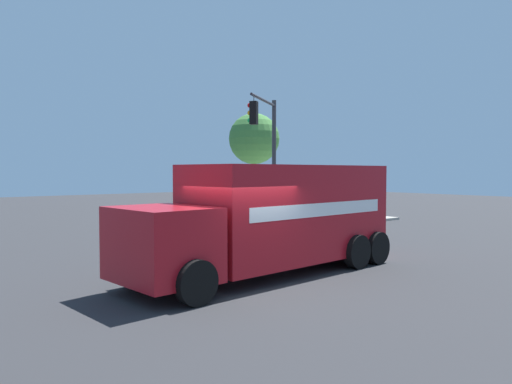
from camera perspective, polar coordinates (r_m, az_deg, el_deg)
name	(u,v)px	position (r m, az deg, el deg)	size (l,w,h in m)	color
ground_plane	(246,286)	(12.52, -1.18, -10.83)	(100.00, 100.00, 0.00)	#2B2B2D
sidewalk_corner_near	(278,217)	(29.81, 2.59, -2.97)	(10.21, 10.21, 0.14)	#9E998E
delivery_truck	(274,217)	(13.76, 2.05, -2.96)	(8.60, 3.25, 3.04)	#AD141E
traffic_light_primary	(268,144)	(22.47, 1.35, 5.63)	(3.18, 2.17, 6.12)	#38383D
pedestrian_near_corner	(275,199)	(32.46, 2.17, -0.83)	(0.53, 0.22, 1.58)	navy
picket_fence_run	(230,204)	(33.51, -3.02, -1.43)	(7.30, 0.05, 0.95)	white
shade_tree_near	(254,139)	(30.54, -0.23, 6.15)	(3.15, 3.15, 6.33)	brown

